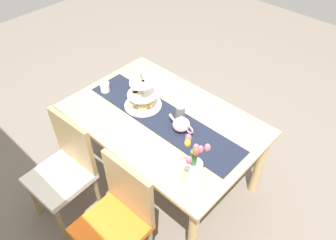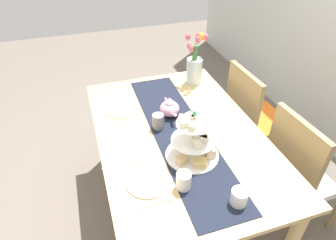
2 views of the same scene
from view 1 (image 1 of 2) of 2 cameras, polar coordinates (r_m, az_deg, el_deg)
The scene contains 17 objects.
ground_plane at distance 3.08m, azimuth -0.79°, elevation -9.61°, with size 8.00×8.00×0.00m, color #6B6056.
dining_table at distance 2.61m, azimuth -0.92°, elevation -1.25°, with size 1.51×0.99×0.73m.
chair_left at distance 2.28m, azimuth -8.70°, elevation -16.19°, with size 0.43×0.43×0.91m.
chair_right at distance 2.61m, azimuth -17.47°, elevation -7.77°, with size 0.44×0.44×0.91m.
table_runner at distance 2.54m, azimuth -0.94°, elevation 0.40°, with size 1.38×0.32×0.00m, color black.
tiered_cake_stand at distance 2.59m, azimuth -4.64°, elevation 4.20°, with size 0.30×0.30×0.30m.
teapot at distance 2.40m, azimuth 2.35°, elevation -0.71°, with size 0.24×0.13×0.14m.
tulip_vase at distance 2.02m, azimuth 4.34°, elevation -8.60°, with size 0.15×0.17×0.41m.
cream_jug at distance 2.82m, azimuth -10.94°, elevation 5.64°, with size 0.08×0.08×0.09m, color white.
dinner_plate_left at distance 2.54m, azimuth 9.37°, elevation -0.07°, with size 0.23×0.23×0.01m, color white.
fork_left at distance 2.49m, azimuth 12.04°, elevation -1.66°, with size 0.02×0.15×0.01m, color silver.
knife_left at distance 2.60m, azimuth 6.79°, elevation 1.38°, with size 0.01×0.17×0.01m, color silver.
dinner_plate_right at distance 2.87m, azimuth -1.75°, elevation 6.31°, with size 0.23×0.23×0.01m, color white.
fork_right at distance 2.79m, azimuth 0.40°, elevation 5.06°, with size 0.02×0.15×0.01m, color silver.
knife_right at distance 2.95m, azimuth -3.78°, elevation 7.41°, with size 0.01×0.17×0.01m, color silver.
mug_grey at distance 2.52m, azimuth 2.15°, elevation 1.56°, with size 0.08×0.08×0.10m, color slate.
mug_white_text at distance 2.81m, azimuth -5.40°, elevation 6.30°, with size 0.08×0.08×0.10m, color white.
Camera 1 is at (-1.30, 1.34, 2.45)m, focal length 34.95 mm.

